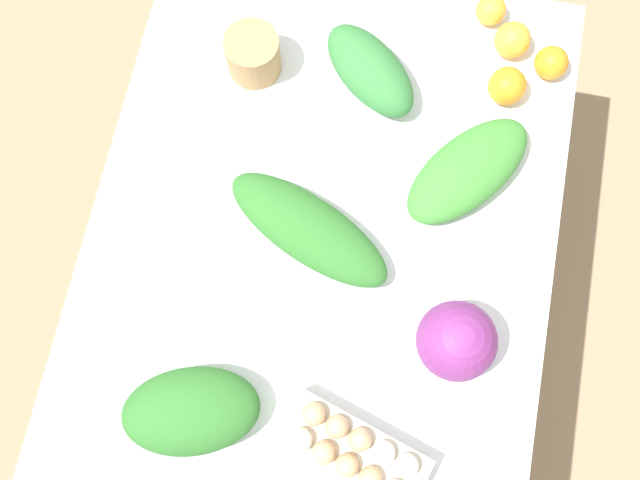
% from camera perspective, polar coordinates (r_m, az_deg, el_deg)
% --- Properties ---
extents(ground_plane, '(8.00, 8.00, 0.00)m').
position_cam_1_polar(ground_plane, '(2.18, 0.00, -5.12)').
color(ground_plane, '#937A5B').
extents(dining_table, '(1.31, 0.95, 0.74)m').
position_cam_1_polar(dining_table, '(1.55, 0.00, -1.09)').
color(dining_table, silver).
rests_on(dining_table, ground_plane).
extents(cabbage_purple, '(0.15, 0.15, 0.15)m').
position_cam_1_polar(cabbage_purple, '(1.36, 10.86, -7.93)').
color(cabbage_purple, '#7A2D75').
rests_on(cabbage_purple, dining_table).
extents(egg_carton, '(0.19, 0.30, 0.09)m').
position_cam_1_polar(egg_carton, '(1.37, 2.63, -16.58)').
color(egg_carton, beige).
rests_on(egg_carton, dining_table).
extents(paper_bag, '(0.12, 0.12, 0.10)m').
position_cam_1_polar(paper_bag, '(1.56, -5.39, 14.56)').
color(paper_bag, '#A87F51').
rests_on(paper_bag, dining_table).
extents(greens_bunch_chard, '(0.27, 0.39, 0.08)m').
position_cam_1_polar(greens_bunch_chard, '(1.42, -0.93, 0.87)').
color(greens_bunch_chard, '#2D6B28').
rests_on(greens_bunch_chard, dining_table).
extents(greens_bunch_beet_tops, '(0.23, 0.30, 0.10)m').
position_cam_1_polar(greens_bunch_beet_tops, '(1.38, -10.28, -13.31)').
color(greens_bunch_beet_tops, '#2D6B28').
rests_on(greens_bunch_beet_tops, dining_table).
extents(greens_bunch_kale, '(0.26, 0.27, 0.10)m').
position_cam_1_polar(greens_bunch_kale, '(1.54, 4.03, 13.39)').
color(greens_bunch_kale, '#337538').
rests_on(greens_bunch_kale, dining_table).
extents(greens_bunch_scallion, '(0.33, 0.30, 0.08)m').
position_cam_1_polar(greens_bunch_scallion, '(1.49, 11.74, 5.46)').
color(greens_bunch_scallion, '#3D8433').
rests_on(greens_bunch_scallion, dining_table).
extents(orange_0, '(0.08, 0.08, 0.08)m').
position_cam_1_polar(orange_0, '(1.64, 15.14, 15.19)').
color(orange_0, '#F9A833').
rests_on(orange_0, dining_table).
extents(orange_1, '(0.07, 0.07, 0.07)m').
position_cam_1_polar(orange_1, '(1.64, 18.01, 13.34)').
color(orange_1, orange).
rests_on(orange_1, dining_table).
extents(orange_2, '(0.07, 0.07, 0.07)m').
position_cam_1_polar(orange_2, '(1.68, 13.50, 17.45)').
color(orange_2, '#F9A833').
rests_on(orange_2, dining_table).
extents(orange_3, '(0.08, 0.08, 0.08)m').
position_cam_1_polar(orange_3, '(1.58, 14.73, 11.82)').
color(orange_3, orange).
rests_on(orange_3, dining_table).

